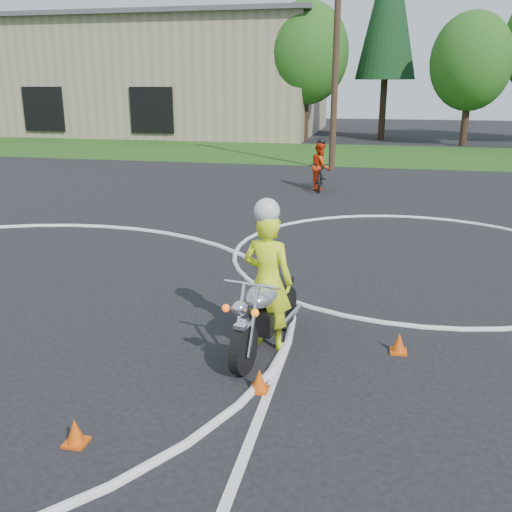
# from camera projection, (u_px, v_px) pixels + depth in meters

# --- Properties ---
(grass_strip) EXTENTS (120.00, 10.00, 0.02)m
(grass_strip) POSITION_uv_depth(u_px,v_px,m) (253.00, 152.00, 32.21)
(grass_strip) COLOR #1E4714
(grass_strip) RESTS_ON ground
(course_markings) EXTENTS (19.05, 19.05, 0.12)m
(course_markings) POSITION_uv_depth(u_px,v_px,m) (97.00, 292.00, 10.60)
(course_markings) COLOR silver
(course_markings) RESTS_ON ground
(primary_motorcycle) EXTENTS (0.90, 2.27, 1.20)m
(primary_motorcycle) POSITION_uv_depth(u_px,v_px,m) (265.00, 313.00, 8.17)
(primary_motorcycle) COLOR black
(primary_motorcycle) RESTS_ON ground
(rider_primary_grp) EXTENTS (0.82, 0.61, 2.24)m
(rider_primary_grp) POSITION_uv_depth(u_px,v_px,m) (268.00, 277.00, 8.16)
(rider_primary_grp) COLOR #DDFF1A
(rider_primary_grp) RESTS_ON ground
(rider_second_grp) EXTENTS (0.85, 2.00, 1.88)m
(rider_second_grp) POSITION_uv_depth(u_px,v_px,m) (320.00, 172.00, 20.65)
(rider_second_grp) COLOR black
(rider_second_grp) RESTS_ON ground
(traffic_cones) EXTENTS (15.39, 12.27, 0.30)m
(traffic_cones) POSITION_uv_depth(u_px,v_px,m) (121.00, 347.00, 8.11)
(traffic_cones) COLOR #DB4C0B
(traffic_cones) RESTS_ON ground
(warehouse) EXTENTS (41.00, 17.00, 8.30)m
(warehouse) POSITION_uv_depth(u_px,v_px,m) (74.00, 78.00, 46.85)
(warehouse) COLOR tan
(warehouse) RESTS_ON ground
(utility_poles) EXTENTS (41.60, 1.12, 10.00)m
(utility_poles) POSITION_uv_depth(u_px,v_px,m) (336.00, 47.00, 24.06)
(utility_poles) COLOR #473321
(utility_poles) RESTS_ON ground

